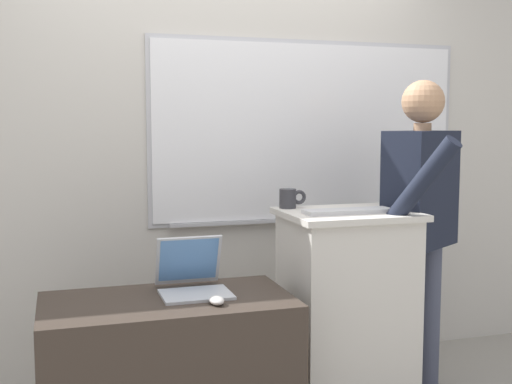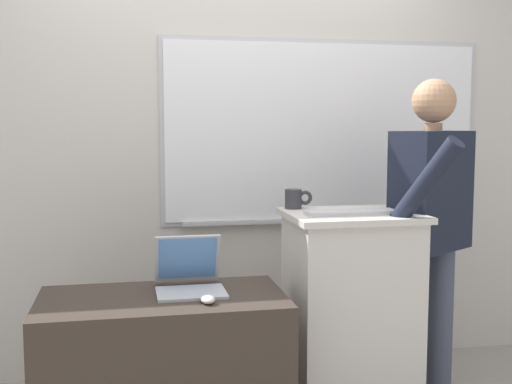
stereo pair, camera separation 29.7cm
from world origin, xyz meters
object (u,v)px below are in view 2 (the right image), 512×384
(lectern_podium, at_px, (350,314))
(wireless_keyboard, at_px, (351,212))
(laptop, at_px, (189,274))
(side_desk, at_px, (164,375))
(person_presenter, at_px, (431,217))
(coffee_mug, at_px, (295,199))
(computer_mouse_by_laptop, at_px, (208,299))

(lectern_podium, height_order, wireless_keyboard, wireless_keyboard)
(lectern_podium, relative_size, laptop, 3.09)
(side_desk, xyz_separation_m, person_presenter, (1.37, 0.25, 0.62))
(side_desk, distance_m, laptop, 0.45)
(lectern_podium, bearing_deg, coffee_mug, 140.48)
(laptop, bearing_deg, side_desk, -142.75)
(side_desk, bearing_deg, lectern_podium, 11.87)
(side_desk, xyz_separation_m, coffee_mug, (0.69, 0.39, 0.71))
(side_desk, height_order, wireless_keyboard, wireless_keyboard)
(laptop, bearing_deg, person_presenter, 6.85)
(side_desk, distance_m, coffee_mug, 1.07)
(lectern_podium, xyz_separation_m, person_presenter, (0.44, 0.05, 0.46))
(side_desk, bearing_deg, computer_mouse_by_laptop, -38.95)
(lectern_podium, xyz_separation_m, side_desk, (-0.93, -0.19, -0.16))
(side_desk, height_order, coffee_mug, coffee_mug)
(lectern_podium, distance_m, person_presenter, 0.64)
(lectern_podium, height_order, coffee_mug, coffee_mug)
(computer_mouse_by_laptop, bearing_deg, laptop, 102.50)
(wireless_keyboard, distance_m, coffee_mug, 0.33)
(laptop, bearing_deg, wireless_keyboard, 2.41)
(person_presenter, relative_size, laptop, 5.07)
(wireless_keyboard, bearing_deg, coffee_mug, 128.31)
(lectern_podium, relative_size, coffee_mug, 7.16)
(side_desk, distance_m, wireless_keyboard, 1.13)
(coffee_mug, bearing_deg, laptop, -152.63)
(lectern_podium, distance_m, computer_mouse_by_laptop, 0.85)
(person_presenter, xyz_separation_m, computer_mouse_by_laptop, (-1.19, -0.39, -0.25))
(side_desk, relative_size, laptop, 3.23)
(lectern_podium, height_order, computer_mouse_by_laptop, lectern_podium)
(lectern_podium, xyz_separation_m, laptop, (-0.80, -0.10, 0.26))
(laptop, distance_m, computer_mouse_by_laptop, 0.25)
(laptop, relative_size, wireless_keyboard, 0.75)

